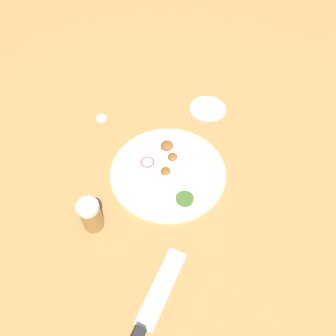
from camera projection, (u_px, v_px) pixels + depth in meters
The scene contains 6 objects.
ground_plane at pixel (168, 172), 0.89m from camera, with size 3.00×3.00×0.00m, color #9E703F.
pizza at pixel (168, 170), 0.88m from camera, with size 0.31×0.31×0.03m.
knife at pixel (143, 327), 0.65m from camera, with size 0.25×0.16×0.02m.
spice_jar at pixel (91, 215), 0.76m from camera, with size 0.05×0.05×0.09m.
loose_cap at pixel (101, 118), 1.00m from camera, with size 0.03×0.03×0.01m.
flour_patch at pixel (208, 108), 1.03m from camera, with size 0.11×0.11×0.00m.
Camera 1 is at (0.29, 0.42, 0.72)m, focal length 35.00 mm.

